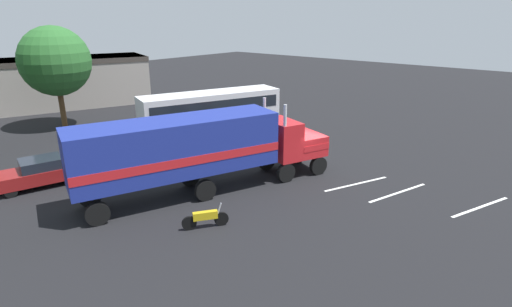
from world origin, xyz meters
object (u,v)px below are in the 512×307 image
person_bystander (201,161)px  parked_car (39,172)px  semi_truck (197,147)px  tree_right (55,61)px  parked_bus (211,109)px  motorcycle (206,218)px

person_bystander → parked_car: 8.91m
semi_truck → person_bystander: (1.75, 1.70, -1.63)m
person_bystander → parked_car: bearing=140.0°
person_bystander → tree_right: size_ratio=0.20×
parked_car → tree_right: tree_right is taller
parked_bus → tree_right: (-6.29, 11.42, 3.41)m
parked_bus → tree_right: bearing=118.8°
semi_truck → tree_right: tree_right is taller
semi_truck → person_bystander: 2.94m
parked_bus → parked_car: (-13.22, 0.04, -1.26)m
parked_car → tree_right: (6.93, 11.38, 4.67)m
parked_car → motorcycle: (2.60, -10.51, -0.33)m
parked_bus → parked_car: bearing=179.8°
semi_truck → parked_bus: 11.00m
parked_bus → motorcycle: size_ratio=6.19×
person_bystander → motorcycle: bearing=-131.4°
tree_right → semi_truck: bearing=-95.7°
tree_right → parked_bus: bearing=-61.2°
person_bystander → tree_right: 17.71m
parked_bus → parked_car: parked_bus is taller
person_bystander → parked_car: (-6.82, 5.73, -0.09)m
semi_truck → parked_car: semi_truck is taller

